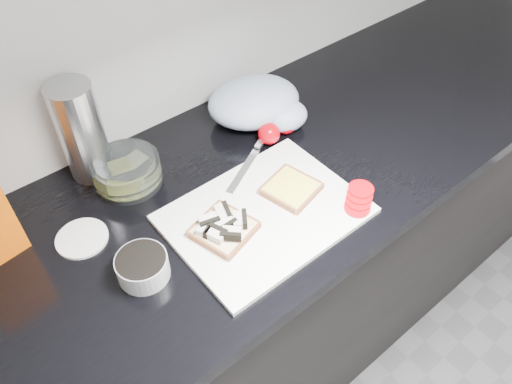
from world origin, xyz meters
The scene contains 13 objects.
base_cabinet centered at (0.00, 1.20, 0.43)m, with size 3.50×0.60×0.86m, color black.
countertop centered at (0.00, 1.20, 0.88)m, with size 3.50×0.64×0.04m, color black.
cutting_board centered at (0.11, 1.08, 0.91)m, with size 0.40×0.30×0.01m, color white.
bread_left centered at (0.01, 1.10, 0.92)m, with size 0.14×0.14×0.04m.
bread_right centered at (0.19, 1.10, 0.92)m, with size 0.13×0.13×0.02m.
tomato_slices centered at (0.28, 0.98, 0.92)m, with size 0.10×0.09×0.02m.
knife centered at (0.21, 1.24, 0.92)m, with size 0.21×0.12×0.01m.
seed_tub centered at (-0.17, 1.12, 0.93)m, with size 0.10×0.10×0.05m.
tub_lid centered at (-0.22, 1.27, 0.90)m, with size 0.11×0.11×0.01m, color white.
glass_bowl centered at (-0.07, 1.36, 0.93)m, with size 0.15×0.15×0.06m.
steel_canister centered at (-0.11, 1.45, 1.02)m, with size 0.10×0.10×0.23m, color #A9A9AE.
grocery_bag centered at (0.31, 1.35, 0.95)m, with size 0.28×0.27×0.10m.
whole_tomatoes centered at (0.30, 1.27, 0.93)m, with size 0.11×0.06×0.06m.
Camera 1 is at (-0.35, 0.55, 1.71)m, focal length 35.00 mm.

